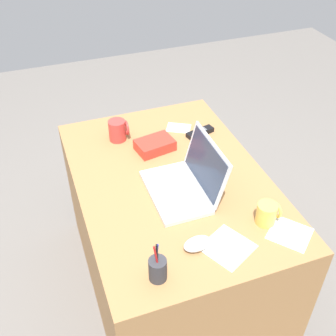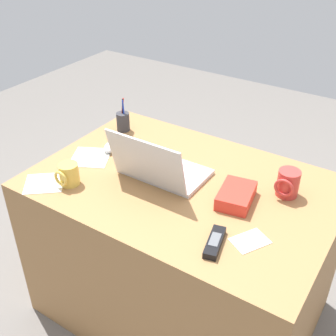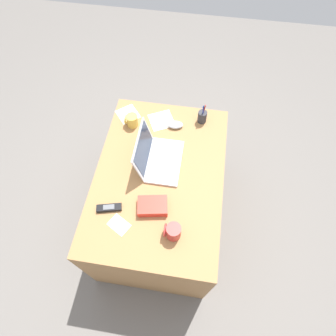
# 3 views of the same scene
# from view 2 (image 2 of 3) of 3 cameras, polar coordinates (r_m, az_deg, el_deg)

# --- Properties ---
(ground_plane) EXTENTS (6.00, 6.00, 0.00)m
(ground_plane) POSITION_cam_2_polar(r_m,az_deg,el_deg) (2.21, 1.66, -17.89)
(ground_plane) COLOR slate
(desk) EXTENTS (1.20, 0.82, 0.74)m
(desk) POSITION_cam_2_polar(r_m,az_deg,el_deg) (1.94, 1.84, -10.93)
(desk) COLOR #9E7042
(desk) RESTS_ON ground
(laptop) EXTENTS (0.35, 0.27, 0.23)m
(laptop) POSITION_cam_2_polar(r_m,az_deg,el_deg) (1.70, -1.17, 0.00)
(laptop) COLOR silver
(laptop) RESTS_ON desk
(computer_mouse) EXTENTS (0.08, 0.12, 0.04)m
(computer_mouse) POSITION_cam_2_polar(r_m,az_deg,el_deg) (1.93, -7.45, 2.92)
(computer_mouse) COLOR silver
(computer_mouse) RESTS_ON desk
(coffee_mug_white) EXTENTS (0.08, 0.09, 0.09)m
(coffee_mug_white) POSITION_cam_2_polar(r_m,az_deg,el_deg) (1.71, -13.22, -0.85)
(coffee_mug_white) COLOR #E0BC4C
(coffee_mug_white) RESTS_ON desk
(coffee_mug_tall) EXTENTS (0.08, 0.10, 0.11)m
(coffee_mug_tall) POSITION_cam_2_polar(r_m,az_deg,el_deg) (1.66, 15.76, -2.00)
(coffee_mug_tall) COLOR #C63833
(coffee_mug_tall) RESTS_ON desk
(cordless_phone) EXTENTS (0.08, 0.15, 0.03)m
(cordless_phone) POSITION_cam_2_polar(r_m,az_deg,el_deg) (1.42, 6.28, -9.87)
(cordless_phone) COLOR black
(cordless_phone) RESTS_ON desk
(pen_holder) EXTENTS (0.06, 0.06, 0.16)m
(pen_holder) POSITION_cam_2_polar(r_m,az_deg,el_deg) (2.08, -6.05, 6.26)
(pen_holder) COLOR #333338
(pen_holder) RESTS_ON desk
(snack_bag) EXTENTS (0.15, 0.19, 0.05)m
(snack_bag) POSITION_cam_2_polar(r_m,az_deg,el_deg) (1.60, 9.11, -3.69)
(snack_bag) COLOR red
(snack_bag) RESTS_ON desk
(paper_note_near_laptop) EXTENTS (0.20, 0.20, 0.00)m
(paper_note_near_laptop) POSITION_cam_2_polar(r_m,az_deg,el_deg) (1.77, -16.28, -1.96)
(paper_note_near_laptop) COLOR white
(paper_note_near_laptop) RESTS_ON desk
(paper_note_left) EXTENTS (0.13, 0.15, 0.00)m
(paper_note_left) POSITION_cam_2_polar(r_m,az_deg,el_deg) (1.46, 10.93, -9.58)
(paper_note_left) COLOR white
(paper_note_left) RESTS_ON desk
(paper_note_right) EXTENTS (0.22, 0.22, 0.00)m
(paper_note_right) POSITION_cam_2_polar(r_m,az_deg,el_deg) (1.89, -10.35, 1.43)
(paper_note_right) COLOR white
(paper_note_right) RESTS_ON desk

